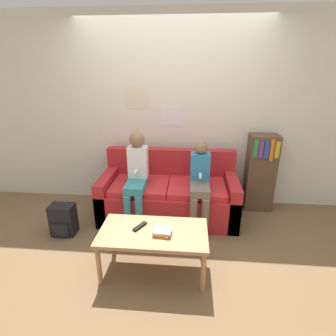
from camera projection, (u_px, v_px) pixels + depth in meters
ground_plane at (165, 237)px, 3.14m from camera, size 10.00×10.00×0.00m
wall_back at (172, 114)px, 3.61m from camera, size 8.00×0.07×2.60m
couch at (169, 195)px, 3.52m from camera, size 1.77×0.80×0.85m
coffee_table at (153, 235)px, 2.50m from camera, size 1.03×0.54×0.45m
person_left at (137, 174)px, 3.25m from camera, size 0.24×0.55×1.17m
person_right at (200, 182)px, 3.19m from camera, size 0.24×0.55×1.07m
tv_remote at (140, 226)px, 2.54m from camera, size 0.12×0.17×0.02m
book_stack at (162, 232)px, 2.43m from camera, size 0.18×0.16×0.05m
bookshelf at (260, 173)px, 3.61m from camera, size 0.38×0.28×1.07m
backpack at (63, 220)px, 3.14m from camera, size 0.28×0.22×0.38m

